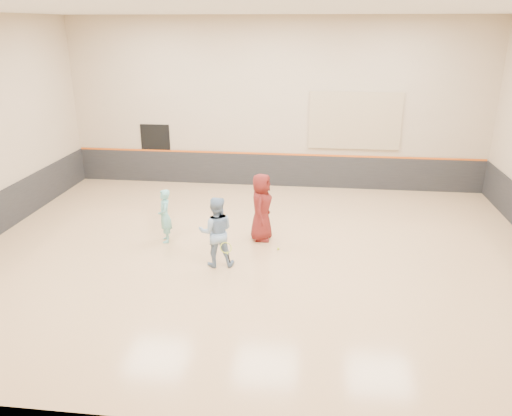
# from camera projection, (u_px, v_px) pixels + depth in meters

# --- Properties ---
(room) EXTENTS (15.04, 12.04, 6.22)m
(room) POSITION_uv_depth(u_px,v_px,m) (255.00, 226.00, 12.85)
(room) COLOR tan
(room) RESTS_ON ground
(wainscot_back) EXTENTS (14.90, 0.04, 1.20)m
(wainscot_back) POSITION_uv_depth(u_px,v_px,m) (275.00, 170.00, 18.48)
(wainscot_back) COLOR #232326
(wainscot_back) RESTS_ON floor
(accent_stripe) EXTENTS (14.90, 0.03, 0.06)m
(accent_stripe) POSITION_uv_depth(u_px,v_px,m) (275.00, 154.00, 18.26)
(accent_stripe) COLOR #D85914
(accent_stripe) RESTS_ON wall_back
(acoustic_panel) EXTENTS (3.20, 0.08, 2.00)m
(acoustic_panel) POSITION_uv_depth(u_px,v_px,m) (355.00, 121.00, 17.49)
(acoustic_panel) COLOR tan
(acoustic_panel) RESTS_ON wall_back
(doorway) EXTENTS (1.10, 0.05, 2.20)m
(doorway) POSITION_uv_depth(u_px,v_px,m) (156.00, 153.00, 18.82)
(doorway) COLOR black
(doorway) RESTS_ON floor
(girl) EXTENTS (0.52, 0.63, 1.50)m
(girl) POSITION_uv_depth(u_px,v_px,m) (165.00, 216.00, 13.67)
(girl) COLOR #71C4C3
(girl) RESTS_ON floor
(instructor) EXTENTS (0.99, 0.83, 1.80)m
(instructor) POSITION_uv_depth(u_px,v_px,m) (216.00, 232.00, 12.25)
(instructor) COLOR #7D9BC1
(instructor) RESTS_ON floor
(young_man) EXTENTS (0.68, 0.98, 1.91)m
(young_man) POSITION_uv_depth(u_px,v_px,m) (261.00, 207.00, 13.74)
(young_man) COLOR maroon
(young_man) RESTS_ON floor
(held_racket) EXTENTS (0.49, 0.49, 0.47)m
(held_racket) POSITION_uv_depth(u_px,v_px,m) (226.00, 248.00, 11.92)
(held_racket) COLOR #B0C02A
(held_racket) RESTS_ON instructor
(spare_racket) EXTENTS (0.77, 0.77, 0.05)m
(spare_racket) POSITION_uv_depth(u_px,v_px,m) (216.00, 207.00, 16.47)
(spare_racket) COLOR gold
(spare_racket) RESTS_ON floor
(ball_under_racket) EXTENTS (0.07, 0.07, 0.07)m
(ball_under_racket) POSITION_uv_depth(u_px,v_px,m) (278.00, 249.00, 13.37)
(ball_under_racket) COLOR #C5DF33
(ball_under_racket) RESTS_ON floor
(ball_in_hand) EXTENTS (0.07, 0.07, 0.07)m
(ball_in_hand) POSITION_uv_depth(u_px,v_px,m) (264.00, 201.00, 13.58)
(ball_in_hand) COLOR yellow
(ball_in_hand) RESTS_ON young_man
(ball_beside_spare) EXTENTS (0.07, 0.07, 0.07)m
(ball_beside_spare) POSITION_uv_depth(u_px,v_px,m) (215.00, 235.00, 14.27)
(ball_beside_spare) COLOR gold
(ball_beside_spare) RESTS_ON floor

